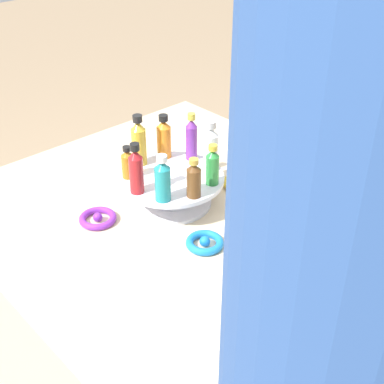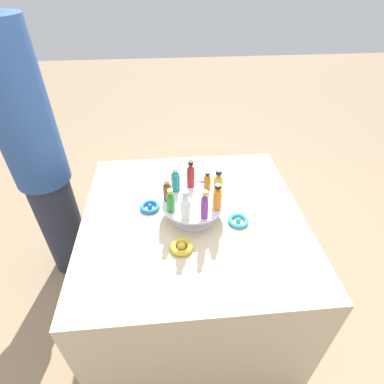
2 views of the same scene
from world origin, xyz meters
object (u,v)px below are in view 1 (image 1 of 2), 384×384
(bottle_amber, at_px, (128,163))
(bottle_brown, at_px, (194,179))
(display_stand, at_px, (172,187))
(bottle_purple, at_px, (191,138))
(bottle_green, at_px, (212,166))
(ribbon_bow_purple, at_px, (98,218))
(bottle_teal, at_px, (163,180))
(ribbon_bow_gold, at_px, (239,183))
(ribbon_bow_blue, at_px, (205,242))
(bottle_red, at_px, (136,170))
(bottle_clear, at_px, (211,147))
(bottle_orange, at_px, (164,138))
(ribbon_bow_teal, at_px, (145,166))
(bottle_gold, at_px, (139,142))

(bottle_amber, height_order, bottle_brown, bottle_brown)
(display_stand, distance_m, bottle_purple, 0.15)
(bottle_green, distance_m, ribbon_bow_purple, 0.34)
(bottle_amber, relative_size, ribbon_bow_purple, 0.92)
(display_stand, relative_size, bottle_teal, 2.30)
(bottle_brown, distance_m, ribbon_bow_gold, 0.26)
(bottle_purple, xyz_separation_m, ribbon_bow_gold, (-0.11, -0.09, -0.14))
(bottle_teal, height_order, ribbon_bow_purple, bottle_teal)
(ribbon_bow_blue, bearing_deg, bottle_amber, 4.30)
(bottle_green, height_order, ribbon_bow_blue, bottle_green)
(bottle_red, xyz_separation_m, bottle_green, (-0.10, -0.17, -0.01))
(bottle_amber, bearing_deg, ribbon_bow_purple, 94.58)
(bottle_brown, xyz_separation_m, bottle_clear, (0.07, -0.13, 0.02))
(bottle_orange, height_order, ribbon_bow_blue, bottle_orange)
(display_stand, bearing_deg, bottle_clear, -110.89)
(display_stand, relative_size, bottle_clear, 2.03)
(bottle_amber, relative_size, bottle_brown, 0.86)
(bottle_clear, xyz_separation_m, ribbon_bow_purple, (0.11, 0.31, -0.14))
(bottle_brown, bearing_deg, ribbon_bow_gold, -78.15)
(bottle_green, relative_size, ribbon_bow_blue, 1.19)
(ribbon_bow_gold, bearing_deg, display_stand, 71.83)
(bottle_orange, distance_m, ribbon_bow_teal, 0.17)
(bottle_teal, bearing_deg, bottle_orange, -40.89)
(bottle_amber, distance_m, ribbon_bow_purple, 0.17)
(ribbon_bow_blue, distance_m, ribbon_bow_teal, 0.43)
(ribbon_bow_purple, bearing_deg, ribbon_bow_blue, -153.17)
(display_stand, relative_size, bottle_purple, 2.07)
(bottle_clear, bearing_deg, bottle_brown, 119.11)
(ribbon_bow_purple, bearing_deg, ribbon_bow_teal, -63.17)
(bottle_red, distance_m, ribbon_bow_gold, 0.36)
(bottle_red, bearing_deg, bottle_purple, -80.89)
(bottle_orange, height_order, bottle_clear, bottle_clear)
(bottle_gold, bearing_deg, bottle_teal, 159.11)
(display_stand, xyz_separation_m, ribbon_bow_teal, (0.20, -0.07, -0.04))
(bottle_teal, relative_size, ribbon_bow_blue, 1.31)
(bottle_teal, distance_m, ribbon_bow_purple, 0.23)
(bottle_orange, bearing_deg, bottle_amber, 99.11)
(bottle_orange, relative_size, bottle_green, 1.14)
(display_stand, distance_m, bottle_brown, 0.15)
(bottle_brown, distance_m, bottle_purple, 0.20)
(bottle_brown, xyz_separation_m, bottle_green, (0.01, -0.08, 0.00))
(bottle_green, bearing_deg, display_stand, 29.11)
(bottle_purple, bearing_deg, bottle_amber, 79.11)
(ribbon_bow_purple, distance_m, ribbon_bow_blue, 0.30)
(bottle_purple, relative_size, ribbon_bow_purple, 1.40)
(bottle_clear, bearing_deg, bottle_gold, 39.11)
(ribbon_bow_blue, xyz_separation_m, ribbon_bow_gold, (0.14, -0.27, 0.00))
(ribbon_bow_blue, bearing_deg, bottle_gold, -8.65)
(bottle_orange, distance_m, ribbon_bow_gold, 0.26)
(display_stand, bearing_deg, bottle_teal, 129.11)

